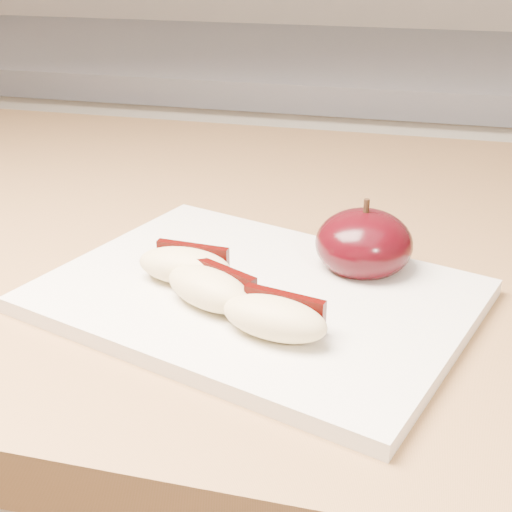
# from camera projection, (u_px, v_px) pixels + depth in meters

# --- Properties ---
(back_cabinet) EXTENTS (2.40, 0.62, 0.94)m
(back_cabinet) POSITION_uv_depth(u_px,v_px,m) (404.00, 299.00, 1.39)
(back_cabinet) COLOR silver
(back_cabinet) RESTS_ON ground
(cutting_board) EXTENTS (0.33, 0.28, 0.01)m
(cutting_board) POSITION_uv_depth(u_px,v_px,m) (256.00, 296.00, 0.49)
(cutting_board) COLOR silver
(cutting_board) RESTS_ON island_counter
(apple_half) EXTENTS (0.07, 0.07, 0.06)m
(apple_half) POSITION_uv_depth(u_px,v_px,m) (364.00, 244.00, 0.52)
(apple_half) COLOR black
(apple_half) RESTS_ON cutting_board
(apple_wedge_a) EXTENTS (0.07, 0.04, 0.02)m
(apple_wedge_a) POSITION_uv_depth(u_px,v_px,m) (186.00, 265.00, 0.50)
(apple_wedge_a) COLOR #D8C288
(apple_wedge_a) RESTS_ON cutting_board
(apple_wedge_b) EXTENTS (0.08, 0.06, 0.02)m
(apple_wedge_b) POSITION_uv_depth(u_px,v_px,m) (211.00, 288.00, 0.46)
(apple_wedge_b) COLOR #D8C288
(apple_wedge_b) RESTS_ON cutting_board
(apple_wedge_c) EXTENTS (0.07, 0.05, 0.02)m
(apple_wedge_c) POSITION_uv_depth(u_px,v_px,m) (276.00, 317.00, 0.43)
(apple_wedge_c) COLOR #D8C288
(apple_wedge_c) RESTS_ON cutting_board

